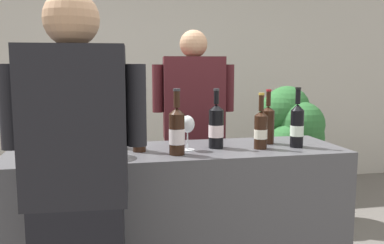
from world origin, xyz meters
TOP-DOWN VIEW (x-y plane):
  - wall_back at (0.00, 2.60)m, footprint 8.00×0.10m
  - counter at (0.00, 0.00)m, footprint 1.84×0.56m
  - wine_bottle_0 at (0.55, 0.06)m, footprint 0.07×0.07m
  - wine_bottle_1 at (0.45, -0.07)m, footprint 0.07×0.07m
  - wine_bottle_2 at (-0.22, -0.01)m, footprint 0.07×0.07m
  - wine_bottle_3 at (0.67, -0.07)m, footprint 0.08×0.08m
  - wine_bottle_4 at (0.21, 0.00)m, footprint 0.08×0.08m
  - wine_bottle_5 at (-0.03, -0.13)m, footprint 0.08×0.08m
  - wine_bottle_6 at (-0.56, 0.14)m, footprint 0.08×0.08m
  - wine_bottle_7 at (-0.32, 0.11)m, footprint 0.08×0.08m
  - wine_glass at (0.04, -0.03)m, footprint 0.08×0.08m
  - ice_bucket at (-0.46, -0.08)m, footprint 0.22×0.22m
  - person_server at (0.23, 0.67)m, footprint 0.58×0.28m
  - person_guest at (-0.50, -0.54)m, footprint 0.55×0.27m
  - potted_shrub at (1.31, 1.28)m, footprint 0.58×0.62m

SIDE VIEW (x-z plane):
  - counter at x=0.00m, z-range 0.00..0.97m
  - person_server at x=0.23m, z-range -0.02..1.65m
  - person_guest at x=-0.50m, z-range -0.01..1.69m
  - potted_shrub at x=1.31m, z-range 0.22..1.47m
  - ice_bucket at x=-0.46m, z-range 0.97..1.18m
  - wine_bottle_1 at x=0.45m, z-range 0.92..1.23m
  - wine_bottle_6 at x=-0.56m, z-range 0.92..1.25m
  - wine_bottle_0 at x=0.55m, z-range 0.93..1.25m
  - wine_bottle_7 at x=-0.32m, z-range 0.92..1.25m
  - wine_bottle_2 at x=-0.22m, z-range 0.93..1.24m
  - wine_bottle_4 at x=0.21m, z-range 0.92..1.26m
  - wine_bottle_5 at x=-0.03m, z-range 0.92..1.26m
  - wine_bottle_3 at x=0.67m, z-range 0.92..1.26m
  - wine_glass at x=0.04m, z-range 1.01..1.20m
  - wall_back at x=0.00m, z-range 0.00..2.80m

